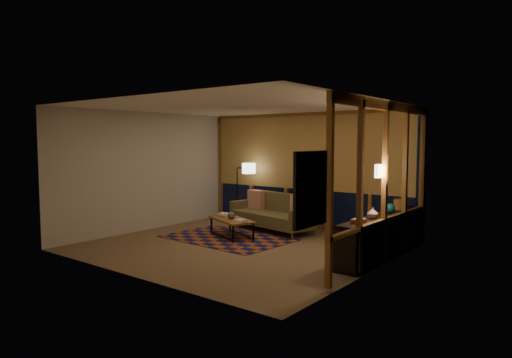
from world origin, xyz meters
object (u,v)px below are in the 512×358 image
Objects in this scene: floor_lamp at (237,193)px; bookshelf at (382,236)px; coffee_table at (232,228)px; sofa at (272,213)px.

floor_lamp reaches higher than bookshelf.
floor_lamp reaches higher than coffee_table.
sofa is at bearing 98.85° from coffee_table.
bookshelf reaches higher than coffee_table.
coffee_table is 0.79× the size of floor_lamp.
sofa is 1.14m from coffee_table.
coffee_table is at bearing -59.90° from floor_lamp.
bookshelf is at bearing -1.97° from sofa.
sofa is 1.35× the size of floor_lamp.
sofa reaches higher than bookshelf.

